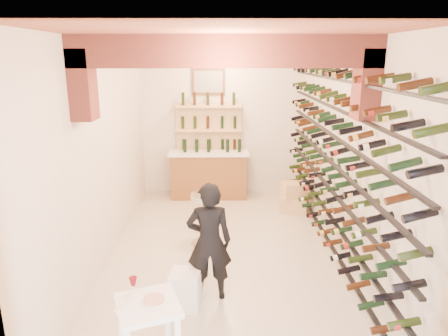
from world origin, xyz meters
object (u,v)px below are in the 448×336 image
back_counter (209,173)px  tasting_table (148,316)px  wine_rack (329,157)px  person (209,242)px  white_stool (185,289)px  crate_lower (294,204)px  chrome_barstool (204,216)px

back_counter → tasting_table: (-0.43, -5.13, 0.12)m
wine_rack → person: bearing=-146.1°
white_stool → wine_rack: bearing=34.0°
wine_rack → crate_lower: size_ratio=10.79×
wine_rack → back_counter: wine_rack is taller
tasting_table → person: size_ratio=0.63×
wine_rack → tasting_table: 3.48m
wine_rack → white_stool: (-2.02, -1.36, -1.32)m
wine_rack → person: (-1.73, -1.16, -0.78)m
wine_rack → white_stool: 2.77m
white_stool → person: size_ratio=0.30×
person → chrome_barstool: person is taller
back_counter → white_stool: 4.03m
back_counter → tasting_table: back_counter is taller
back_counter → crate_lower: size_ratio=3.22×
tasting_table → chrome_barstool: size_ratio=1.10×
person → wine_rack: bearing=-148.4°
white_stool → chrome_barstool: 1.69m
crate_lower → tasting_table: bearing=-116.8°
tasting_table → chrome_barstool: tasting_table is taller
white_stool → crate_lower: (1.89, 3.09, -0.07)m
chrome_barstool → crate_lower: size_ratio=1.66×
back_counter → person: (0.10, -3.81, 0.23)m
back_counter → white_stool: size_ratio=3.76×
tasting_table → white_stool: bearing=57.7°
tasting_table → chrome_barstool: (0.42, 2.78, -0.14)m
white_stool → crate_lower: 3.63m
white_stool → tasting_table: bearing=-102.1°
crate_lower → chrome_barstool: bearing=-140.1°
person → crate_lower: (1.60, 2.89, -0.61)m
back_counter → crate_lower: 1.97m
tasting_table → crate_lower: tasting_table is taller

